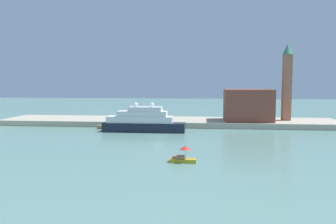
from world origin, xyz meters
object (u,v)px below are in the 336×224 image
harbor_building (248,105)px  parked_car (129,119)px  person_figure (144,118)px  mooring_bollard (160,121)px  large_yacht (143,122)px  work_barge (108,127)px  bell_tower (287,79)px  small_motorboat (183,156)px

harbor_building → parked_car: 38.18m
person_figure → mooring_bollard: bearing=-42.8°
large_yacht → parked_car: 12.69m
parked_car → mooring_bollard: parked_car is taller
work_barge → person_figure: person_figure is taller
work_barge → mooring_bollard: bearing=16.0°
large_yacht → bell_tower: 48.86m
bell_tower → mooring_bollard: (-39.95, -9.06, -12.75)m
parked_car → person_figure: size_ratio=2.63×
small_motorboat → bell_tower: bell_tower is taller
small_motorboat → mooring_bollard: small_motorboat is taller
harbor_building → person_figure: (-33.50, -1.21, -4.30)m
work_barge → bell_tower: bell_tower is taller
large_yacht → small_motorboat: large_yacht is taller
large_yacht → work_barge: 12.73m
parked_car → work_barge: bearing=-129.9°
harbor_building → large_yacht: bearing=-153.1°
harbor_building → mooring_bollard: (-27.49, -6.78, -4.59)m
bell_tower → person_figure: 47.75m
small_motorboat → harbor_building: bearing=70.8°
bell_tower → parked_car: 52.11m
parked_car → bell_tower: bearing=8.2°
small_motorboat → person_figure: size_ratio=3.01×
large_yacht → harbor_building: 35.29m
work_barge → person_figure: (9.37, 9.97, 1.96)m
harbor_building → parked_car: harbor_building is taller
small_motorboat → mooring_bollard: size_ratio=5.50×
bell_tower → parked_car: bearing=-171.8°
work_barge → harbor_building: bearing=14.6°
work_barge → bell_tower: bearing=13.7°
small_motorboat → harbor_building: harbor_building is taller
small_motorboat → mooring_bollard: 45.40m
work_barge → harbor_building: (42.86, 11.19, 6.25)m
harbor_building → small_motorboat: bearing=-109.2°
bell_tower → parked_car: bell_tower is taller
small_motorboat → harbor_building: (17.79, 51.12, 5.61)m
harbor_building → bell_tower: bearing=10.4°
work_barge → mooring_bollard: mooring_bollard is taller
mooring_bollard → small_motorboat: bearing=-77.7°
bell_tower → work_barge: bearing=-166.3°
work_barge → bell_tower: size_ratio=0.24×
work_barge → mooring_bollard: (15.38, 4.40, 1.66)m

